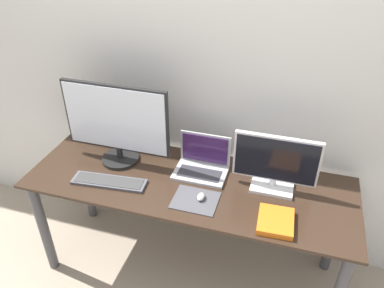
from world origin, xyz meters
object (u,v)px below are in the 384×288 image
object	(u,v)px
monitor_left	(116,123)
book	(276,221)
laptop	(202,163)
keyboard	(109,182)
mouse	(201,197)
monitor_right	(275,164)

from	to	relation	value
monitor_left	book	xyz separation A→B (m)	(0.97, -0.28, -0.24)
book	laptop	bearing A→B (deg)	145.70
book	monitor_left	bearing A→B (deg)	164.16
keyboard	book	xyz separation A→B (m)	(0.94, -0.05, 0.01)
laptop	mouse	world-z (taller)	laptop
mouse	book	xyz separation A→B (m)	(0.40, -0.06, -0.00)
monitor_left	keyboard	distance (m)	0.34
laptop	mouse	size ratio (longest dim) A/B	4.97
mouse	keyboard	bearing A→B (deg)	-178.49
monitor_right	laptop	xyz separation A→B (m)	(-0.41, 0.04, -0.11)
monitor_right	book	distance (m)	0.32
laptop	book	world-z (taller)	laptop
laptop	mouse	distance (m)	0.26
laptop	mouse	xyz separation A→B (m)	(0.06, -0.25, -0.03)
mouse	monitor_right	bearing A→B (deg)	31.13
monitor_right	book	xyz separation A→B (m)	(0.05, -0.28, -0.15)
laptop	keyboard	xyz separation A→B (m)	(-0.47, -0.27, -0.05)
monitor_right	monitor_left	bearing A→B (deg)	180.00
monitor_right	keyboard	xyz separation A→B (m)	(-0.89, -0.23, -0.15)
monitor_left	monitor_right	world-z (taller)	monitor_left
monitor_left	monitor_right	distance (m)	0.93
monitor_left	laptop	xyz separation A→B (m)	(0.51, 0.04, -0.20)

